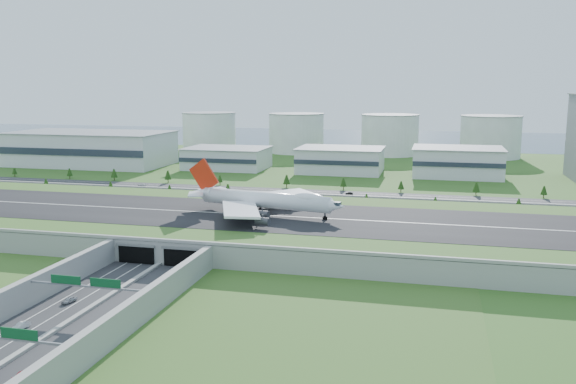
% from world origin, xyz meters
% --- Properties ---
extents(ground, '(1200.00, 1200.00, 0.00)m').
position_xyz_m(ground, '(0.00, 0.00, 0.00)').
color(ground, '#2A4F18').
rests_on(ground, ground).
extents(airfield_deck, '(520.00, 100.00, 9.20)m').
position_xyz_m(airfield_deck, '(0.00, -0.09, 4.12)').
color(airfield_deck, gray).
rests_on(airfield_deck, ground).
extents(underpass_road, '(38.80, 120.40, 8.00)m').
position_xyz_m(underpass_road, '(0.00, -99.42, 3.43)').
color(underpass_road, '#28282B').
rests_on(underpass_road, ground).
extents(sign_gantry_near, '(38.70, 0.70, 9.80)m').
position_xyz_m(sign_gantry_near, '(0.00, -95.04, 6.95)').
color(sign_gantry_near, gray).
rests_on(sign_gantry_near, ground).
extents(north_expressway, '(560.00, 36.00, 0.12)m').
position_xyz_m(north_expressway, '(0.00, 95.00, 0.06)').
color(north_expressway, '#28282B').
rests_on(north_expressway, ground).
extents(tree_row, '(500.11, 48.63, 8.39)m').
position_xyz_m(tree_row, '(9.96, 95.75, 4.50)').
color(tree_row, '#3D2819').
rests_on(tree_row, ground).
extents(hangar_west, '(120.00, 60.00, 25.00)m').
position_xyz_m(hangar_west, '(-170.00, 185.00, 12.50)').
color(hangar_west, silver).
rests_on(hangar_west, ground).
extents(hangar_mid_a, '(58.00, 42.00, 15.00)m').
position_xyz_m(hangar_mid_a, '(-60.00, 190.00, 7.50)').
color(hangar_mid_a, silver).
rests_on(hangar_mid_a, ground).
extents(hangar_mid_b, '(58.00, 42.00, 17.00)m').
position_xyz_m(hangar_mid_b, '(25.00, 190.00, 8.50)').
color(hangar_mid_b, silver).
rests_on(hangar_mid_b, ground).
extents(hangar_mid_c, '(58.00, 42.00, 19.00)m').
position_xyz_m(hangar_mid_c, '(105.00, 190.00, 9.50)').
color(hangar_mid_c, silver).
rests_on(hangar_mid_c, ground).
extents(fuel_tank_a, '(50.00, 50.00, 35.00)m').
position_xyz_m(fuel_tank_a, '(-120.00, 310.00, 17.50)').
color(fuel_tank_a, silver).
rests_on(fuel_tank_a, ground).
extents(fuel_tank_b, '(50.00, 50.00, 35.00)m').
position_xyz_m(fuel_tank_b, '(-35.00, 310.00, 17.50)').
color(fuel_tank_b, silver).
rests_on(fuel_tank_b, ground).
extents(fuel_tank_c, '(50.00, 50.00, 35.00)m').
position_xyz_m(fuel_tank_c, '(50.00, 310.00, 17.50)').
color(fuel_tank_c, silver).
rests_on(fuel_tank_c, ground).
extents(fuel_tank_d, '(50.00, 50.00, 35.00)m').
position_xyz_m(fuel_tank_d, '(135.00, 310.00, 17.50)').
color(fuel_tank_d, silver).
rests_on(fuel_tank_d, ground).
extents(bay_water, '(1200.00, 260.00, 0.06)m').
position_xyz_m(bay_water, '(0.00, 480.00, 0.03)').
color(bay_water, '#324A61').
rests_on(bay_water, ground).
extents(boeing_747, '(71.22, 66.70, 22.23)m').
position_xyz_m(boeing_747, '(22.38, 2.63, 14.29)').
color(boeing_747, white).
rests_on(boeing_747, airfield_deck).
extents(car_0, '(2.84, 5.14, 1.65)m').
position_xyz_m(car_0, '(-8.61, -90.34, 0.95)').
color(car_0, '#ABABB0').
rests_on(car_0, ground).
extents(car_1, '(2.61, 5.17, 1.63)m').
position_xyz_m(car_1, '(-9.39, -110.13, 0.93)').
color(car_1, silver).
rests_on(car_1, ground).
extents(car_2, '(2.99, 5.22, 1.37)m').
position_xyz_m(car_2, '(9.97, -70.16, 0.81)').
color(car_2, '#0D1C41').
rests_on(car_2, ground).
extents(car_3, '(3.23, 5.86, 1.61)m').
position_xyz_m(car_3, '(8.36, -133.01, 0.92)').
color(car_3, maroon).
rests_on(car_3, ground).
extents(car_4, '(4.37, 3.09, 1.38)m').
position_xyz_m(car_4, '(-164.03, 84.59, 0.81)').
color(car_4, '#5A5B5F').
rests_on(car_4, ground).
extents(car_5, '(4.43, 2.06, 1.40)m').
position_xyz_m(car_5, '(43.98, 101.04, 0.82)').
color(car_5, black).
rests_on(car_5, ground).
extents(car_6, '(5.20, 3.48, 1.33)m').
position_xyz_m(car_6, '(141.09, 87.10, 0.78)').
color(car_6, silver).
rests_on(car_6, ground).
extents(car_7, '(5.68, 2.77, 1.59)m').
position_xyz_m(car_7, '(-83.53, 100.34, 0.92)').
color(car_7, silver).
rests_on(car_7, ground).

